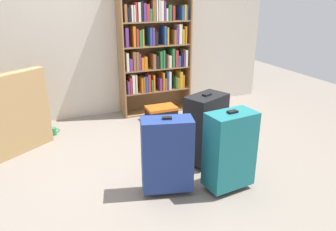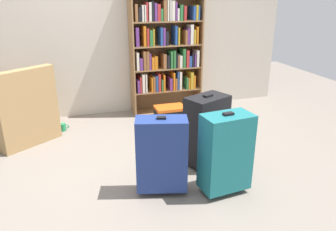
{
  "view_description": "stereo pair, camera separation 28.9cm",
  "coord_description": "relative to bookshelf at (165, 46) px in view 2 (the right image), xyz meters",
  "views": [
    {
      "loc": [
        -0.96,
        -2.73,
        1.7
      ],
      "look_at": [
        0.19,
        0.08,
        0.55
      ],
      "focal_mm": 35.36,
      "sensor_mm": 36.0,
      "label": 1
    },
    {
      "loc": [
        -0.69,
        -2.82,
        1.7
      ],
      "look_at": [
        0.19,
        0.08,
        0.55
      ],
      "focal_mm": 35.36,
      "sensor_mm": 36.0,
      "label": 2
    }
  ],
  "objects": [
    {
      "name": "bookshelf",
      "position": [
        0.0,
        0.0,
        0.0
      ],
      "size": [
        1.01,
        0.31,
        1.94
      ],
      "color": "olive",
      "rests_on": "ground"
    },
    {
      "name": "mug",
      "position": [
        -1.49,
        -0.35,
        -0.92
      ],
      "size": [
        0.12,
        0.08,
        0.1
      ],
      "color": "#1E7F4C",
      "rests_on": "ground"
    },
    {
      "name": "armchair",
      "position": [
        -1.97,
        -0.47,
        -0.65
      ],
      "size": [
        0.97,
        0.97,
        0.9
      ],
      "color": "#9E7A4C",
      "rests_on": "ground"
    },
    {
      "name": "ground_plane",
      "position": [
        -0.64,
        -1.69,
        -0.97
      ],
      "size": [
        8.8,
        8.8,
        0.0
      ],
      "primitive_type": "plane",
      "color": "slate"
    },
    {
      "name": "suitcase_teal",
      "position": [
        -0.11,
        -2.22,
        -0.57
      ],
      "size": [
        0.45,
        0.29,
        0.76
      ],
      "color": "#19666B",
      "rests_on": "ground"
    },
    {
      "name": "storage_box",
      "position": [
        -0.05,
        -0.4,
        -0.86
      ],
      "size": [
        0.41,
        0.27,
        0.2
      ],
      "color": "black",
      "rests_on": "ground"
    },
    {
      "name": "suitcase_black",
      "position": [
        -0.07,
        -1.69,
        -0.57
      ],
      "size": [
        0.49,
        0.41,
        0.75
      ],
      "color": "black",
      "rests_on": "ground"
    },
    {
      "name": "suitcase_navy_blue",
      "position": [
        -0.64,
        -2.06,
        -0.59
      ],
      "size": [
        0.48,
        0.32,
        0.72
      ],
      "color": "navy",
      "rests_on": "ground"
    },
    {
      "name": "back_wall",
      "position": [
        -0.64,
        0.21,
        0.33
      ],
      "size": [
        5.03,
        0.1,
        2.6
      ],
      "primitive_type": "cube",
      "color": "beige",
      "rests_on": "ground"
    }
  ]
}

